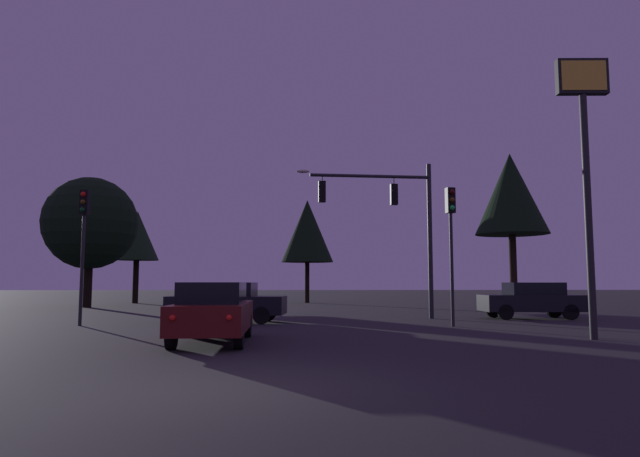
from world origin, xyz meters
The scene contains 12 objects.
ground_plane centered at (0.00, 24.50, 0.00)m, with size 168.00×168.00×0.00m, color #262326.
traffic_signal_mast_arm centered at (5.11, 15.44, 4.54)m, with size 5.86×0.65×6.64m.
traffic_light_corner_left centered at (6.46, 11.23, 3.42)m, with size 0.34×0.38×4.86m.
traffic_light_corner_right centered at (-6.61, 12.14, 3.40)m, with size 0.32×0.36×4.84m.
car_nearside_lane centered at (-1.07, 6.25, 0.79)m, with size 1.80×4.48×1.52m.
car_crossing_left centered at (-1.65, 13.52, 0.80)m, with size 4.59×2.23×1.52m.
car_crossing_right centered at (10.92, 15.19, 0.79)m, with size 4.16×1.86×1.52m.
store_sign_illuminated centered at (8.96, 6.65, 5.60)m, with size 1.41×0.34×7.72m.
tree_behind_sign centered at (-11.82, 27.01, 5.20)m, with size 5.72×5.72×8.07m.
tree_left_far centered at (12.67, 21.45, 6.30)m, with size 3.90×3.90×8.57m.
tree_center_horizon centered at (1.85, 34.33, 5.44)m, with size 3.96×3.96×7.84m.
tree_right_cluster centered at (-10.89, 33.99, 4.97)m, with size 3.23×3.23×6.85m.
Camera 1 is at (1.02, -8.09, 1.51)m, focal length 31.34 mm.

